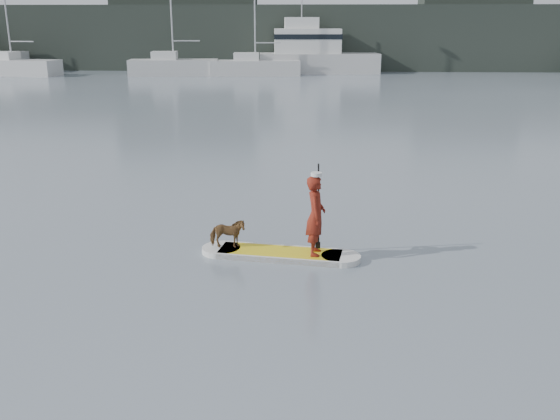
{
  "coord_description": "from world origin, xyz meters",
  "views": [
    {
      "loc": [
        2.61,
        -9.81,
        4.65
      ],
      "look_at": [
        2.01,
        2.11,
        1.0
      ],
      "focal_mm": 40.0,
      "sensor_mm": 36.0,
      "label": 1
    }
  ],
  "objects_px": {
    "paddleboard": "(280,254)",
    "paddler": "(316,216)",
    "dog": "(227,233)",
    "sailboat_c": "(173,66)",
    "motor_yacht_a": "(314,53)",
    "sailboat_b": "(12,65)",
    "sailboat_d": "(255,66)"
  },
  "relations": [
    {
      "from": "paddleboard",
      "to": "dog",
      "type": "bearing_deg",
      "value": -180.0
    },
    {
      "from": "paddleboard",
      "to": "sailboat_d",
      "type": "bearing_deg",
      "value": 104.05
    },
    {
      "from": "paddleboard",
      "to": "paddler",
      "type": "distance_m",
      "value": 1.13
    },
    {
      "from": "sailboat_d",
      "to": "motor_yacht_a",
      "type": "xyz_separation_m",
      "value": [
        5.13,
        2.8,
        1.0
      ]
    },
    {
      "from": "paddler",
      "to": "motor_yacht_a",
      "type": "height_order",
      "value": "motor_yacht_a"
    },
    {
      "from": "paddler",
      "to": "motor_yacht_a",
      "type": "relative_size",
      "value": 0.15
    },
    {
      "from": "sailboat_b",
      "to": "sailboat_c",
      "type": "xyz_separation_m",
      "value": [
        14.07,
        0.54,
        -0.04
      ]
    },
    {
      "from": "sailboat_c",
      "to": "motor_yacht_a",
      "type": "bearing_deg",
      "value": 8.89
    },
    {
      "from": "sailboat_b",
      "to": "paddler",
      "type": "bearing_deg",
      "value": -48.7
    },
    {
      "from": "paddler",
      "to": "sailboat_d",
      "type": "xyz_separation_m",
      "value": [
        -5.11,
        43.44,
        -0.11
      ]
    },
    {
      "from": "dog",
      "to": "sailboat_c",
      "type": "bearing_deg",
      "value": 9.24
    },
    {
      "from": "dog",
      "to": "sailboat_d",
      "type": "xyz_separation_m",
      "value": [
        -3.3,
        43.18,
        0.38
      ]
    },
    {
      "from": "paddleboard",
      "to": "motor_yacht_a",
      "type": "xyz_separation_m",
      "value": [
        0.73,
        46.14,
        1.75
      ]
    },
    {
      "from": "dog",
      "to": "paddleboard",
      "type": "bearing_deg",
      "value": -102.65
    },
    {
      "from": "paddleboard",
      "to": "sailboat_c",
      "type": "bearing_deg",
      "value": 113.22
    },
    {
      "from": "sailboat_c",
      "to": "motor_yacht_a",
      "type": "distance_m",
      "value": 12.66
    },
    {
      "from": "sailboat_d",
      "to": "sailboat_c",
      "type": "bearing_deg",
      "value": 179.14
    },
    {
      "from": "sailboat_b",
      "to": "motor_yacht_a",
      "type": "distance_m",
      "value": 26.56
    },
    {
      "from": "dog",
      "to": "motor_yacht_a",
      "type": "bearing_deg",
      "value": -6.67
    },
    {
      "from": "paddleboard",
      "to": "paddler",
      "type": "relative_size",
      "value": 2.03
    },
    {
      "from": "dog",
      "to": "motor_yacht_a",
      "type": "height_order",
      "value": "motor_yacht_a"
    },
    {
      "from": "paddleboard",
      "to": "sailboat_c",
      "type": "distance_m",
      "value": 44.46
    },
    {
      "from": "sailboat_c",
      "to": "paddler",
      "type": "bearing_deg",
      "value": -79.99
    },
    {
      "from": "motor_yacht_a",
      "to": "sailboat_c",
      "type": "bearing_deg",
      "value": -169.72
    },
    {
      "from": "paddleboard",
      "to": "dog",
      "type": "distance_m",
      "value": 1.17
    },
    {
      "from": "sailboat_b",
      "to": "sailboat_c",
      "type": "height_order",
      "value": "sailboat_b"
    },
    {
      "from": "paddleboard",
      "to": "paddler",
      "type": "bearing_deg",
      "value": -0.0
    },
    {
      "from": "paddleboard",
      "to": "sailboat_d",
      "type": "relative_size",
      "value": 0.29
    },
    {
      "from": "sailboat_d",
      "to": "paddler",
      "type": "bearing_deg",
      "value": -87.35
    },
    {
      "from": "sailboat_c",
      "to": "sailboat_d",
      "type": "xyz_separation_m",
      "value": [
        7.08,
        0.4,
        0.01
      ]
    },
    {
      "from": "paddler",
      "to": "dog",
      "type": "bearing_deg",
      "value": 83.58
    },
    {
      "from": "paddleboard",
      "to": "sailboat_b",
      "type": "height_order",
      "value": "sailboat_b"
    }
  ]
}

